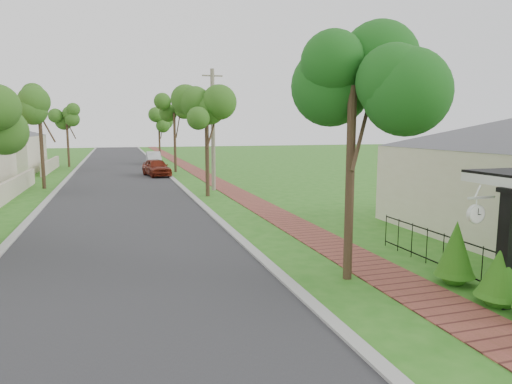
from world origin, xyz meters
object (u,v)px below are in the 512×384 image
porch_post (507,254)px  near_tree (353,82)px  parked_car_white (154,158)px  utility_pole (213,130)px  station_clock (476,213)px  parked_car_red (157,168)px

porch_post → near_tree: (-2.35, 2.50, 3.68)m
parked_car_white → near_tree: size_ratio=0.63×
utility_pole → station_clock: (1.76, -18.83, -1.64)m
porch_post → near_tree: 5.03m
parked_car_red → near_tree: size_ratio=0.65×
parked_car_white → parked_car_red: bearing=-93.0°
near_tree → utility_pole: bearing=89.7°
parked_car_white → station_clock: station_clock is taller
parked_car_red → parked_car_white: (0.69, 11.55, -0.03)m
station_clock → parked_car_white: bearing=95.3°
parked_car_red → station_clock: (4.35, -27.79, 1.29)m
parked_car_white → near_tree: 37.52m
porch_post → parked_car_red: bearing=99.7°
station_clock → porch_post: bearing=-39.2°
utility_pole → parked_car_white: bearing=95.3°
near_tree → parked_car_white: bearing=92.8°
parked_car_white → utility_pole: (1.90, -20.51, 2.97)m
parked_car_red → utility_pole: 9.78m
near_tree → station_clock: near_tree is taller
porch_post → parked_car_red: size_ratio=0.65×
utility_pole → porch_post: bearing=-83.3°
parked_car_white → near_tree: near_tree is taller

